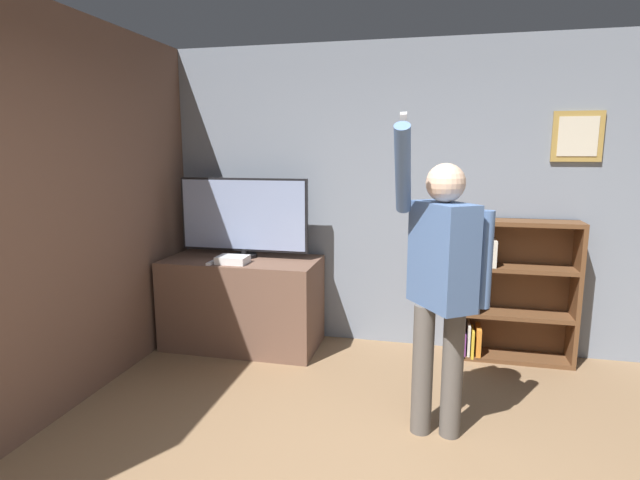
{
  "coord_description": "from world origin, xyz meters",
  "views": [
    {
      "loc": [
        0.21,
        -1.64,
        1.77
      ],
      "look_at": [
        -0.59,
        1.85,
        1.12
      ],
      "focal_mm": 28.0,
      "sensor_mm": 36.0,
      "label": 1
    }
  ],
  "objects_px": {
    "television": "(244,217)",
    "game_console": "(233,260)",
    "bookshelf": "(507,290)",
    "person": "(442,275)"
  },
  "relations": [
    {
      "from": "person",
      "to": "game_console",
      "type": "bearing_deg",
      "value": -152.72
    },
    {
      "from": "television",
      "to": "person",
      "type": "xyz_separation_m",
      "value": [
        1.72,
        -1.19,
        -0.15
      ]
    },
    {
      "from": "game_console",
      "to": "bookshelf",
      "type": "relative_size",
      "value": 0.22
    },
    {
      "from": "game_console",
      "to": "television",
      "type": "bearing_deg",
      "value": 87.88
    },
    {
      "from": "game_console",
      "to": "person",
      "type": "xyz_separation_m",
      "value": [
        1.73,
        -0.93,
        0.19
      ]
    },
    {
      "from": "person",
      "to": "television",
      "type": "bearing_deg",
      "value": -159.07
    },
    {
      "from": "game_console",
      "to": "person",
      "type": "distance_m",
      "value": 1.98
    },
    {
      "from": "bookshelf",
      "to": "person",
      "type": "relative_size",
      "value": 0.61
    },
    {
      "from": "bookshelf",
      "to": "person",
      "type": "xyz_separation_m",
      "value": [
        -0.57,
        -1.34,
        0.42
      ]
    },
    {
      "from": "television",
      "to": "game_console",
      "type": "bearing_deg",
      "value": -92.12
    }
  ]
}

